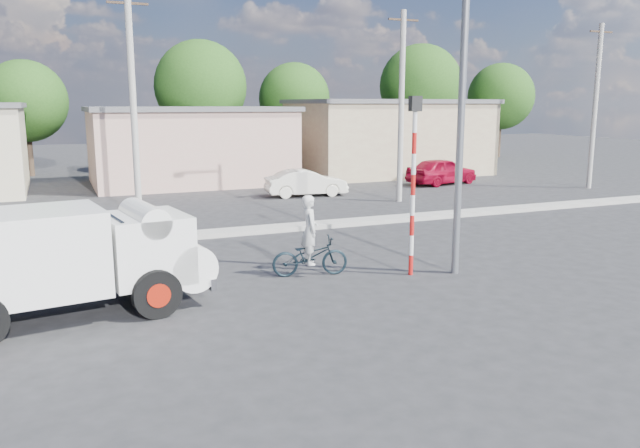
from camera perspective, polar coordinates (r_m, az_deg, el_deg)
name	(u,v)px	position (r m, az deg, el deg)	size (l,w,h in m)	color
ground_plane	(315,309)	(13.02, -0.44, -7.77)	(120.00, 120.00, 0.00)	#242427
median	(220,233)	(20.37, -9.17, -0.81)	(40.00, 0.80, 0.16)	#99968E
truck	(72,257)	(13.19, -21.76, -2.82)	(5.54, 2.71, 2.20)	black
bicycle	(310,256)	(15.35, -0.93, -2.96)	(0.65, 1.87, 0.98)	black
cyclist	(310,242)	(15.26, -0.93, -1.64)	(0.62, 0.41, 1.71)	silver
car_cream	(306,183)	(28.69, -1.28, 3.78)	(1.30, 3.72, 1.23)	white
car_red	(442,171)	(33.57, 11.07, 4.77)	(1.66, 4.12, 1.40)	maroon
traffic_pole	(413,171)	(15.23, 8.54, 4.85)	(0.28, 0.18, 4.36)	red
streetlight	(457,70)	(15.43, 12.45, 13.60)	(2.34, 0.22, 9.00)	slate
building_row	(173,143)	(33.95, -13.29, 7.18)	(37.80, 7.30, 4.44)	beige
tree_row	(251,92)	(41.75, -6.29, 11.92)	(51.24, 7.43, 8.42)	#38281E
utility_poles	(273,107)	(24.72, -4.32, 10.64)	(35.40, 0.24, 8.00)	#99968E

